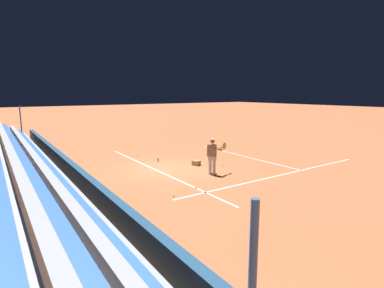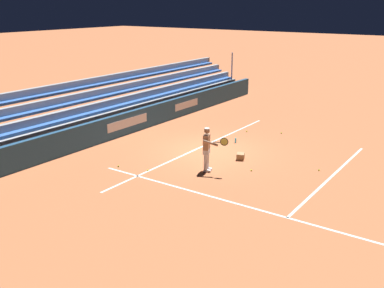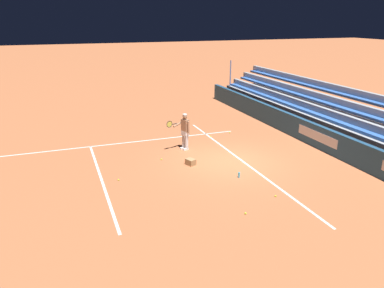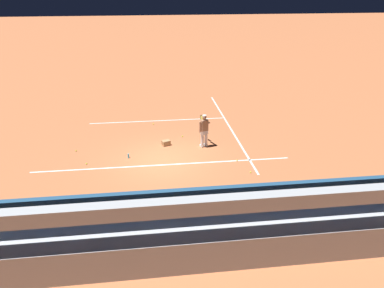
{
  "view_description": "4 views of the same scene",
  "coord_description": "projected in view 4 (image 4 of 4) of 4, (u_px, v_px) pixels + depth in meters",
  "views": [
    {
      "loc": [
        13.09,
        -7.24,
        3.86
      ],
      "look_at": [
        1.66,
        0.53,
        1.48
      ],
      "focal_mm": 28.0,
      "sensor_mm": 36.0,
      "label": 1
    },
    {
      "loc": [
        15.81,
        10.12,
        6.2
      ],
      "look_at": [
        1.89,
        0.45,
        0.85
      ],
      "focal_mm": 42.0,
      "sensor_mm": 36.0,
      "label": 2
    },
    {
      "loc": [
        -13.55,
        6.78,
        5.92
      ],
      "look_at": [
        0.76,
        1.51,
        0.74
      ],
      "focal_mm": 35.0,
      "sensor_mm": 36.0,
      "label": 3
    },
    {
      "loc": [
        -0.64,
        -16.08,
        7.9
      ],
      "look_at": [
        1.39,
        0.01,
        0.76
      ],
      "focal_mm": 35.0,
      "sensor_mm": 36.0,
      "label": 4
    }
  ],
  "objects": [
    {
      "name": "ground_plane",
      "position": [
        163.0,
        160.0,
        17.86
      ],
      "size": [
        160.0,
        160.0,
        0.0
      ],
      "primitive_type": "plane",
      "color": "#B7663D"
    },
    {
      "name": "court_baseline_white",
      "position": [
        164.0,
        165.0,
        17.4
      ],
      "size": [
        12.0,
        0.1,
        0.01
      ],
      "primitive_type": "cube",
      "color": "white",
      "rests_on": "ground"
    },
    {
      "name": "court_sideline_white",
      "position": [
        229.0,
        126.0,
        21.96
      ],
      "size": [
        0.1,
        12.0,
        0.01
      ],
      "primitive_type": "cube",
      "color": "white",
      "rests_on": "ground"
    },
    {
      "name": "court_service_line_white",
      "position": [
        158.0,
        121.0,
        22.85
      ],
      "size": [
        8.22,
        0.1,
        0.01
      ],
      "primitive_type": "cube",
      "color": "white",
      "rests_on": "ground"
    },
    {
      "name": "back_wall_sponsor_board",
      "position": [
        170.0,
        204.0,
        13.38
      ],
      "size": [
        24.62,
        0.25,
        1.1
      ],
      "color": "navy",
      "rests_on": "ground"
    },
    {
      "name": "bleacher_stand",
      "position": [
        174.0,
        231.0,
        11.65
      ],
      "size": [
        23.39,
        2.4,
        2.95
      ],
      "color": "#9EA3A8",
      "rests_on": "ground"
    },
    {
      "name": "tennis_player",
      "position": [
        204.0,
        130.0,
        18.98
      ],
      "size": [
        0.58,
        1.07,
        1.71
      ],
      "color": "silver",
      "rests_on": "ground"
    },
    {
      "name": "ball_box_cardboard",
      "position": [
        166.0,
        143.0,
        19.43
      ],
      "size": [
        0.48,
        0.43,
        0.26
      ],
      "primitive_type": "cube",
      "rotation": [
        0.0,
        0.0,
        0.38
      ],
      "color": "#A87F51",
      "rests_on": "ground"
    },
    {
      "name": "tennis_ball_far_right",
      "position": [
        87.0,
        164.0,
        17.44
      ],
      "size": [
        0.07,
        0.07,
        0.07
      ],
      "primitive_type": "sphere",
      "color": "#CCE533",
      "rests_on": "ground"
    },
    {
      "name": "tennis_ball_far_left",
      "position": [
        182.0,
        136.0,
        20.49
      ],
      "size": [
        0.07,
        0.07,
        0.07
      ],
      "primitive_type": "sphere",
      "color": "#CCE533",
      "rests_on": "ground"
    },
    {
      "name": "tennis_ball_on_baseline",
      "position": [
        237.0,
        160.0,
        17.77
      ],
      "size": [
        0.07,
        0.07,
        0.07
      ],
      "primitive_type": "sphere",
      "color": "#CCE533",
      "rests_on": "ground"
    },
    {
      "name": "tennis_ball_near_player",
      "position": [
        76.0,
        151.0,
        18.77
      ],
      "size": [
        0.07,
        0.07,
        0.07
      ],
      "primitive_type": "sphere",
      "color": "#CCE533",
      "rests_on": "ground"
    },
    {
      "name": "tennis_ball_stray_back",
      "position": [
        153.0,
        124.0,
        22.26
      ],
      "size": [
        0.07,
        0.07,
        0.07
      ],
      "primitive_type": "sphere",
      "color": "#CCE533",
      "rests_on": "ground"
    },
    {
      "name": "tennis_ball_by_box",
      "position": [
        251.0,
        172.0,
        16.67
      ],
      "size": [
        0.07,
        0.07,
        0.07
      ],
      "primitive_type": "sphere",
      "color": "#CCE533",
      "rests_on": "ground"
    },
    {
      "name": "water_bottle",
      "position": [
        128.0,
        156.0,
        18.03
      ],
      "size": [
        0.07,
        0.07,
        0.22
      ],
      "primitive_type": "cylinder",
      "color": "#33B2E5",
      "rests_on": "ground"
    }
  ]
}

